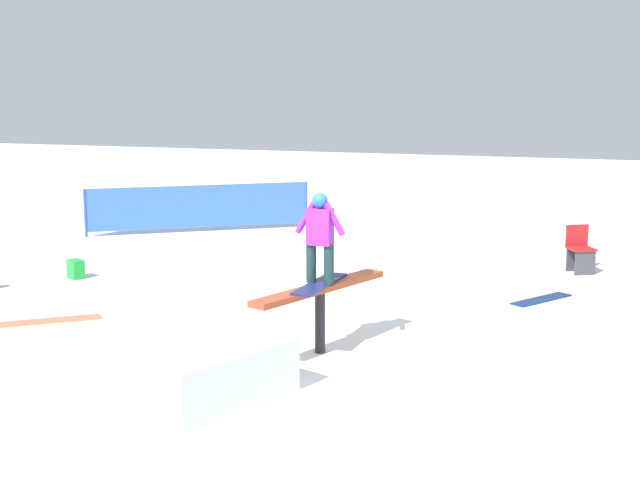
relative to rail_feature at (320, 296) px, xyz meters
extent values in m
plane|color=white|center=(0.00, 0.00, -0.77)|extent=(60.00, 60.00, 0.00)
cylinder|color=black|center=(0.00, 0.00, -0.35)|extent=(0.14, 0.14, 0.84)
cube|color=#A53F1E|center=(0.00, 0.00, 0.11)|extent=(2.35, 1.18, 0.08)
cube|color=white|center=(-2.01, 0.82, -0.44)|extent=(2.23, 2.07, 0.65)
cube|color=navy|center=(0.00, 0.00, 0.16)|extent=(1.33, 0.38, 0.03)
cylinder|color=#1A322F|center=(-0.01, -0.12, 0.43)|extent=(0.13, 0.13, 0.51)
cylinder|color=#1A322F|center=(0.01, 0.12, 0.43)|extent=(0.13, 0.13, 0.51)
cube|color=purple|center=(0.00, 0.00, 0.92)|extent=(0.22, 0.33, 0.48)
cylinder|color=purple|center=(-0.02, -0.20, 1.03)|extent=(0.10, 0.30, 0.44)
cylinder|color=purple|center=(0.02, 0.20, 1.03)|extent=(0.10, 0.30, 0.44)
sphere|color=blue|center=(0.00, 0.00, 1.26)|extent=(0.20, 0.20, 0.20)
cube|color=#EF724D|center=(0.18, 4.33, -0.76)|extent=(1.16, 1.41, 0.02)
cube|color=navy|center=(3.75, -2.61, -0.76)|extent=(1.18, 0.94, 0.02)
cube|color=#3F3F44|center=(5.91, -3.24, -0.55)|extent=(0.21, 0.36, 0.44)
cube|color=#3F3F44|center=(6.22, -3.07, -0.55)|extent=(0.21, 0.36, 0.44)
cube|color=#AB1D1F|center=(6.06, -3.15, -0.31)|extent=(0.59, 0.59, 0.04)
cube|color=#AB1D1F|center=(6.24, -3.06, -0.09)|extent=(0.24, 0.41, 0.40)
cube|color=green|center=(2.83, 5.54, -0.60)|extent=(0.35, 0.37, 0.34)
cylinder|color=blue|center=(9.40, 3.34, -0.22)|extent=(0.06, 0.06, 1.10)
cylinder|color=blue|center=(6.55, 7.67, -0.22)|extent=(0.06, 0.06, 1.10)
cube|color=blue|center=(7.97, 5.50, -0.17)|extent=(2.86, 4.34, 0.99)
camera|label=1|loc=(-10.82, -3.44, 2.85)|focal=50.00mm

